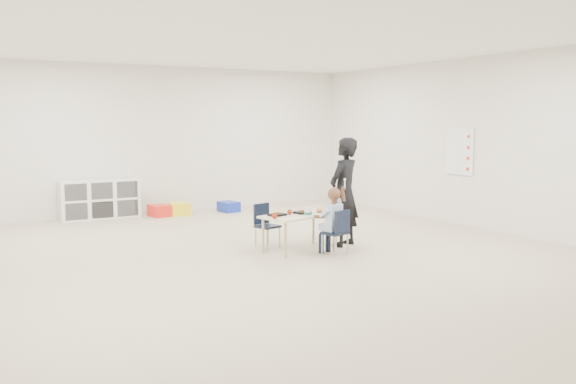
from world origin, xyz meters
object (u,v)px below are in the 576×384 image
table (300,232)px  adult (344,192)px  cubby_shelf (100,199)px  child (335,219)px  chair_near (335,232)px

table → adult: adult is taller
cubby_shelf → adult: bearing=-60.0°
child → adult: 0.67m
child → chair_near: bearing=-14.6°
chair_near → cubby_shelf: cubby_shelf is taller
child → cubby_shelf: bearing=98.8°
table → child: bearing=-73.1°
table → chair_near: (0.27, -0.44, 0.05)m
chair_near → adult: (0.43, 0.42, 0.46)m
adult → cubby_shelf: bearing=-85.9°
chair_near → cubby_shelf: bearing=98.8°
table → child: (0.27, -0.44, 0.22)m
child → cubby_shelf: child is taller
cubby_shelf → chair_near: bearing=-66.6°
chair_near → adult: size_ratio=0.39×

